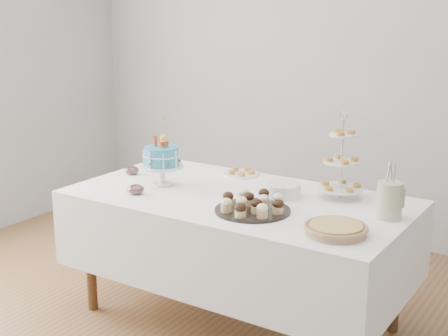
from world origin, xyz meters
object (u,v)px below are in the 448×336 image
Objects in this scene: table at (238,234)px; jam_bowl_b at (132,170)px; cupcake_tray at (253,203)px; pastry_plate at (241,173)px; utensil_pitcher at (390,199)px; birthday_cake at (162,167)px; tiered_stand at (342,162)px; jam_bowl_a at (136,189)px; pie at (336,229)px; plate_stack at (283,190)px.

table is 20.70× the size of jam_bowl_b.
cupcake_tray is 0.74m from pastry_plate.
birthday_cake is at bearing 167.78° from utensil_pitcher.
utensil_pitcher is at bearing -29.60° from tiered_stand.
table is 0.71m from tiered_stand.
birthday_cake is at bearing -161.01° from tiered_stand.
birthday_cake is at bearing -15.16° from jam_bowl_b.
jam_bowl_a is 1.40m from utensil_pitcher.
jam_bowl_b is at bearing 167.66° from cupcake_tray.
tiered_stand is at bearing 131.99° from utensil_pitcher.
cupcake_tray is at bearing -54.04° from pastry_plate.
pastry_plate is at bearing 144.16° from pie.
pie is 1.33× the size of pastry_plate.
cupcake_tray is 1.31× the size of pie.
pie is (1.21, -0.22, -0.08)m from birthday_cake.
pastry_plate is (0.28, 0.46, -0.09)m from birthday_cake.
jam_bowl_b is at bearing 166.16° from birthday_cake.
pie is at bearing -8.76° from cupcake_tray.
pie is (0.50, -0.08, -0.02)m from cupcake_tray.
pastry_plate is at bearing 119.22° from table.
jam_bowl_b is (-0.32, 0.09, -0.08)m from birthday_cake.
pastry_plate is at bearing 60.05° from birthday_cake.
pie is at bearing 0.73° from jam_bowl_a.
tiered_stand is at bearing 20.31° from birthday_cake.
plate_stack is 0.86× the size of pastry_plate.
jam_bowl_b reaches higher than table.
utensil_pitcher reaches higher than pie.
tiered_stand is 2.12× the size of pastry_plate.
table is 0.52m from pastry_plate.
jam_bowl_b is at bearing 177.95° from table.
jam_bowl_b is 1.66m from utensil_pitcher.
tiered_stand is at bearing 11.06° from jam_bowl_b.
tiered_stand is (0.29, 0.48, 0.16)m from cupcake_tray.
utensil_pitcher is at bearing -16.30° from pastry_plate.
tiered_stand is 0.36m from plate_stack.
jam_bowl_b reaches higher than pie.
cupcake_tray is 0.70m from utensil_pitcher.
pastry_plate is at bearing 170.95° from tiered_stand.
utensil_pitcher is (1.66, 0.06, 0.08)m from jam_bowl_b.
plate_stack is at bearing -32.01° from pastry_plate.
pastry_plate is 2.47× the size of jam_bowl_b.
tiered_stand reaches higher than birthday_cake.
table is at bearing 136.82° from cupcake_tray.
jam_bowl_a reaches higher than table.
tiered_stand is 5.00× the size of jam_bowl_a.
birthday_cake is 0.75m from plate_stack.
pastry_plate is 0.74m from jam_bowl_a.
plate_stack reaches higher than pie.
birthday_cake is 1.35m from utensil_pitcher.
cupcake_tray is 4.09× the size of jam_bowl_a.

